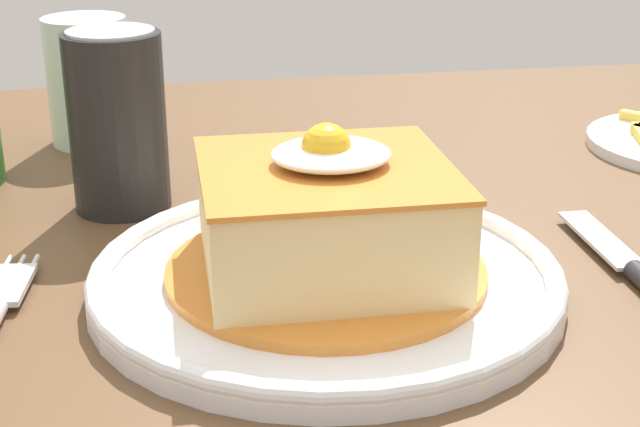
# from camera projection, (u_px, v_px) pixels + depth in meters

# --- Properties ---
(dining_table) EXTENTS (1.36, 0.86, 0.76)m
(dining_table) POSITION_uv_depth(u_px,v_px,m) (264.00, 387.00, 0.65)
(dining_table) COLOR brown
(dining_table) RESTS_ON ground_plane
(main_plate) EXTENTS (0.27, 0.27, 0.02)m
(main_plate) POSITION_uv_depth(u_px,v_px,m) (326.00, 277.00, 0.54)
(main_plate) COLOR white
(main_plate) RESTS_ON dining_table
(sandwich_meal) EXTENTS (0.18, 0.18, 0.09)m
(sandwich_meal) POSITION_uv_depth(u_px,v_px,m) (326.00, 222.00, 0.53)
(sandwich_meal) COLOR orange
(sandwich_meal) RESTS_ON main_plate
(soda_can) EXTENTS (0.07, 0.07, 0.12)m
(soda_can) POSITION_uv_depth(u_px,v_px,m) (117.00, 122.00, 0.65)
(soda_can) COLOR black
(soda_can) RESTS_ON dining_table
(drinking_glass) EXTENTS (0.07, 0.07, 0.10)m
(drinking_glass) POSITION_uv_depth(u_px,v_px,m) (89.00, 90.00, 0.79)
(drinking_glass) COLOR silver
(drinking_glass) RESTS_ON dining_table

